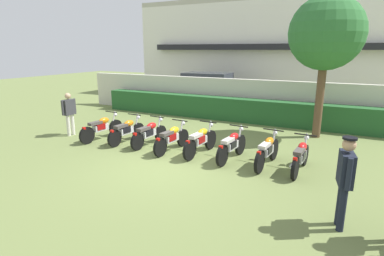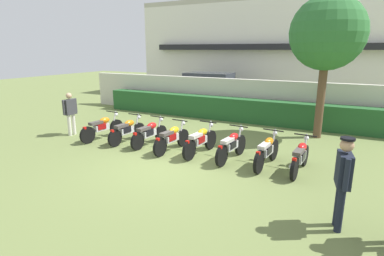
{
  "view_description": "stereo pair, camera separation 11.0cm",
  "coord_description": "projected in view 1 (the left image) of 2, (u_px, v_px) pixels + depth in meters",
  "views": [
    {
      "loc": [
        4.32,
        -6.94,
        3.22
      ],
      "look_at": [
        0.0,
        1.72,
        0.75
      ],
      "focal_mm": 28.86,
      "sensor_mm": 36.0,
      "label": 1
    },
    {
      "loc": [
        4.42,
        -6.89,
        3.22
      ],
      "look_at": [
        0.0,
        1.72,
        0.75
      ],
      "focal_mm": 28.86,
      "sensor_mm": 36.0,
      "label": 2
    }
  ],
  "objects": [
    {
      "name": "motorcycle_in_row_2",
      "position": [
        149.0,
        133.0,
        10.54
      ],
      "size": [
        0.6,
        1.81,
        0.95
      ],
      "rotation": [
        0.0,
        0.0,
        1.47
      ],
      "color": "black",
      "rests_on": "ground"
    },
    {
      "name": "inspector_person",
      "position": [
        69.0,
        111.0,
        11.66
      ],
      "size": [
        0.22,
        0.66,
        1.64
      ],
      "color": "silver",
      "rests_on": "ground"
    },
    {
      "name": "motorcycle_in_row_1",
      "position": [
        127.0,
        130.0,
        10.88
      ],
      "size": [
        0.6,
        1.81,
        0.95
      ],
      "rotation": [
        0.0,
        0.0,
        1.49
      ],
      "color": "black",
      "rests_on": "ground"
    },
    {
      "name": "motorcycle_in_row_7",
      "position": [
        301.0,
        156.0,
        8.24
      ],
      "size": [
        0.6,
        1.8,
        0.95
      ],
      "rotation": [
        0.0,
        0.0,
        1.5
      ],
      "color": "black",
      "rests_on": "ground"
    },
    {
      "name": "motorcycle_in_row_6",
      "position": [
        267.0,
        151.0,
        8.66
      ],
      "size": [
        0.6,
        1.87,
        0.98
      ],
      "rotation": [
        0.0,
        0.0,
        1.48
      ],
      "color": "black",
      "rests_on": "ground"
    },
    {
      "name": "compound_wall",
      "position": [
        243.0,
        99.0,
        14.69
      ],
      "size": [
        17.92,
        0.3,
        1.86
      ],
      "primitive_type": "cube",
      "color": "beige",
      "rests_on": "ground"
    },
    {
      "name": "motorcycle_in_row_4",
      "position": [
        200.0,
        140.0,
        9.63
      ],
      "size": [
        0.6,
        1.92,
        0.98
      ],
      "rotation": [
        0.0,
        0.0,
        1.48
      ],
      "color": "black",
      "rests_on": "ground"
    },
    {
      "name": "parked_car",
      "position": [
        209.0,
        89.0,
        18.27
      ],
      "size": [
        4.54,
        2.15,
        1.89
      ],
      "rotation": [
        0.0,
        0.0,
        0.02
      ],
      "color": "black",
      "rests_on": "ground"
    },
    {
      "name": "motorcycle_in_row_3",
      "position": [
        172.0,
        138.0,
        9.94
      ],
      "size": [
        0.6,
        1.85,
        0.96
      ],
      "rotation": [
        0.0,
        0.0,
        1.48
      ],
      "color": "black",
      "rests_on": "ground"
    },
    {
      "name": "hedge_row",
      "position": [
        238.0,
        110.0,
        14.18
      ],
      "size": [
        14.33,
        0.7,
        1.05
      ],
      "primitive_type": "cube",
      "color": "#235628",
      "rests_on": "ground"
    },
    {
      "name": "motorcycle_in_row_5",
      "position": [
        232.0,
        145.0,
        9.14
      ],
      "size": [
        0.6,
        1.86,
        0.97
      ],
      "rotation": [
        0.0,
        0.0,
        1.46
      ],
      "color": "black",
      "rests_on": "ground"
    },
    {
      "name": "building",
      "position": [
        281.0,
        49.0,
        21.36
      ],
      "size": [
        18.86,
        6.5,
        6.42
      ],
      "color": "white",
      "rests_on": "ground"
    },
    {
      "name": "motorcycle_in_row_0",
      "position": [
        102.0,
        127.0,
        11.25
      ],
      "size": [
        0.6,
        1.96,
        0.96
      ],
      "rotation": [
        0.0,
        0.0,
        1.46
      ],
      "color": "black",
      "rests_on": "ground"
    },
    {
      "name": "officer_0",
      "position": [
        345.0,
        175.0,
        5.49
      ],
      "size": [
        0.3,
        0.68,
        1.75
      ],
      "rotation": [
        0.0,
        0.0,
        3.3
      ],
      "color": "black",
      "rests_on": "ground"
    },
    {
      "name": "ground",
      "position": [
        165.0,
        167.0,
        8.68
      ],
      "size": [
        60.0,
        60.0,
        0.0
      ],
      "primitive_type": "plane",
      "color": "olive"
    },
    {
      "name": "tree_near_inspector",
      "position": [
        326.0,
        34.0,
        10.76
      ],
      "size": [
        2.59,
        2.59,
        5.07
      ],
      "color": "brown",
      "rests_on": "ground"
    }
  ]
}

